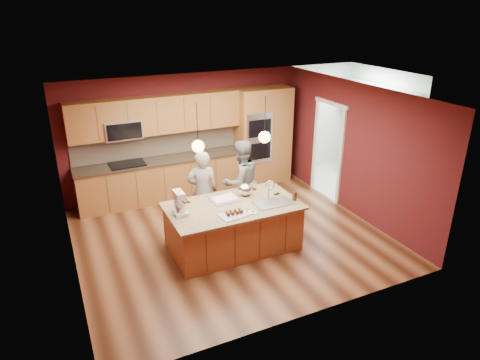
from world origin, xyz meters
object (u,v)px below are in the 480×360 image
island (234,226)px  stand_mixer (180,205)px  person_left (202,191)px  mixing_bowl (245,189)px  person_right (241,182)px

island → stand_mixer: bearing=176.5°
person_left → stand_mixer: (-0.71, -0.84, 0.22)m
island → mixing_bowl: size_ratio=8.32×
person_left → mixing_bowl: 0.87m
island → person_left: (-0.25, 0.90, 0.36)m
person_left → stand_mixer: person_left is taller
island → person_right: size_ratio=1.36×
island → person_left: bearing=105.4°
person_right → island: bearing=49.3°
island → mixing_bowl: (0.36, 0.30, 0.52)m
island → stand_mixer: 1.12m
person_right → stand_mixer: 1.74m
stand_mixer → mixing_bowl: (1.32, 0.24, -0.07)m
stand_mixer → mixing_bowl: bearing=9.7°
stand_mixer → mixing_bowl: stand_mixer is taller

